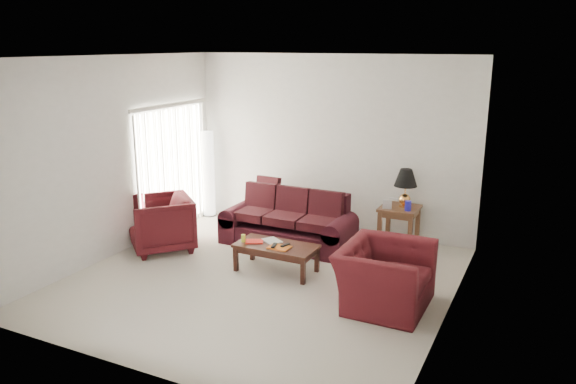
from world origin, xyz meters
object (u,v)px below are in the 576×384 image
(coffee_table, at_px, (276,258))
(armchair_right, at_px, (385,276))
(armchair_left, at_px, (161,224))
(sofa, at_px, (288,220))
(floor_lamp, at_px, (208,174))
(end_table, at_px, (399,226))

(coffee_table, bearing_deg, armchair_right, -18.17)
(armchair_left, height_order, armchair_right, armchair_left)
(sofa, height_order, floor_lamp, floor_lamp)
(floor_lamp, distance_m, armchair_left, 1.92)
(armchair_left, xyz_separation_m, coffee_table, (2.03, 0.01, -0.23))
(sofa, bearing_deg, end_table, 22.00)
(armchair_left, relative_size, coffee_table, 0.82)
(armchair_right, distance_m, coffee_table, 1.74)
(coffee_table, bearing_deg, armchair_left, 174.13)
(end_table, height_order, armchair_left, armchair_left)
(end_table, height_order, floor_lamp, floor_lamp)
(sofa, distance_m, armchair_right, 2.46)
(floor_lamp, bearing_deg, end_table, -0.78)
(armchair_left, xyz_separation_m, armchair_right, (3.71, -0.36, -0.05))
(end_table, relative_size, armchair_left, 0.69)
(sofa, bearing_deg, floor_lamp, 155.36)
(armchair_right, xyz_separation_m, coffee_table, (-1.69, 0.36, -0.18))
(coffee_table, bearing_deg, sofa, 101.41)
(floor_lamp, distance_m, coffee_table, 3.06)
(sofa, relative_size, floor_lamp, 1.30)
(armchair_left, distance_m, coffee_table, 2.04)
(floor_lamp, height_order, armchair_left, floor_lamp)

